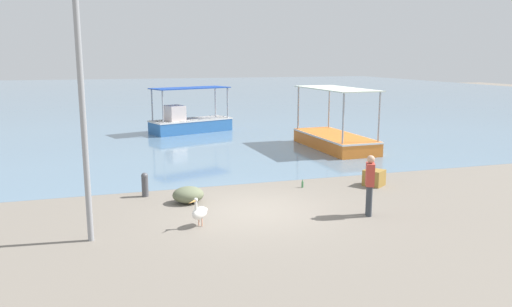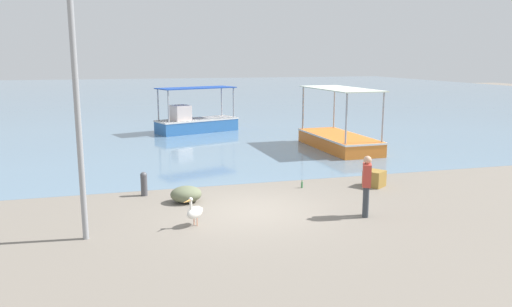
# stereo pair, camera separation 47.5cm
# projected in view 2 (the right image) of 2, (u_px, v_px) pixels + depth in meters

# --- Properties ---
(ground) EXTENTS (120.00, 120.00, 0.00)m
(ground) POSITION_uv_depth(u_px,v_px,m) (253.00, 210.00, 14.22)
(ground) COLOR slate
(harbor_water) EXTENTS (110.00, 90.00, 0.00)m
(harbor_water) POSITION_uv_depth(u_px,v_px,m) (148.00, 94.00, 59.62)
(harbor_water) COLOR slate
(harbor_water) RESTS_ON ground
(fishing_boat_near_left) EXTENTS (2.23, 5.37, 2.87)m
(fishing_boat_near_left) POSITION_uv_depth(u_px,v_px,m) (339.00, 138.00, 23.76)
(fishing_boat_near_left) COLOR orange
(fishing_boat_near_left) RESTS_ON harbor_water
(fishing_boat_far_left) EXTENTS (5.02, 3.11, 2.59)m
(fishing_boat_far_left) POSITION_uv_depth(u_px,v_px,m) (195.00, 121.00, 29.08)
(fishing_boat_far_left) COLOR #3068AC
(fishing_boat_far_left) RESTS_ON harbor_water
(pelican) EXTENTS (0.65, 0.65, 0.80)m
(pelican) POSITION_uv_depth(u_px,v_px,m) (195.00, 212.00, 12.85)
(pelican) COLOR #E0997A
(pelican) RESTS_ON ground
(lamp_post) EXTENTS (0.28, 0.28, 6.63)m
(lamp_post) POSITION_uv_depth(u_px,v_px,m) (76.00, 85.00, 11.30)
(lamp_post) COLOR gray
(lamp_post) RESTS_ON ground
(mooring_bollard) EXTENTS (0.21, 0.21, 0.76)m
(mooring_bollard) POSITION_uv_depth(u_px,v_px,m) (144.00, 183.00, 15.67)
(mooring_bollard) COLOR #47474C
(mooring_bollard) RESTS_ON ground
(fisherman_standing) EXTENTS (0.37, 0.46, 1.69)m
(fisherman_standing) POSITION_uv_depth(u_px,v_px,m) (366.00, 184.00, 13.52)
(fisherman_standing) COLOR #33383F
(fisherman_standing) RESTS_ON ground
(net_pile) EXTENTS (0.94, 0.80, 0.49)m
(net_pile) POSITION_uv_depth(u_px,v_px,m) (186.00, 194.00, 14.97)
(net_pile) COLOR #626A4E
(net_pile) RESTS_ON ground
(cargo_crate) EXTENTS (0.84, 0.84, 0.54)m
(cargo_crate) POSITION_uv_depth(u_px,v_px,m) (374.00, 178.00, 16.82)
(cargo_crate) COLOR olive
(cargo_crate) RESTS_ON ground
(glass_bottle) EXTENTS (0.07, 0.07, 0.27)m
(glass_bottle) POSITION_uv_depth(u_px,v_px,m) (302.00, 185.00, 16.66)
(glass_bottle) COLOR #3F7F4C
(glass_bottle) RESTS_ON ground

